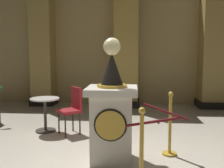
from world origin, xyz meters
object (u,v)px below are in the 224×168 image
(stanchion_near, at_px, (141,164))
(stanchion_far, at_px, (170,133))
(cafe_chair_red, at_px, (72,106))
(pedestal_clock, at_px, (112,115))
(cafe_table, at_px, (45,110))

(stanchion_near, relative_size, stanchion_far, 1.00)
(stanchion_far, xyz_separation_m, cafe_chair_red, (-1.84, 1.03, 0.21))
(stanchion_far, bearing_deg, stanchion_near, -111.63)
(cafe_chair_red, bearing_deg, pedestal_clock, -56.10)
(stanchion_far, bearing_deg, pedestal_clock, -159.70)
(pedestal_clock, xyz_separation_m, stanchion_near, (0.41, -0.94, -0.36))
(pedestal_clock, xyz_separation_m, stanchion_far, (0.92, 0.34, -0.36))
(pedestal_clock, bearing_deg, stanchion_far, 20.30)
(stanchion_near, distance_m, stanchion_far, 1.37)
(cafe_table, distance_m, cafe_chair_red, 0.63)
(pedestal_clock, relative_size, stanchion_far, 1.80)
(cafe_table, bearing_deg, cafe_chair_red, -9.59)
(cafe_table, relative_size, cafe_chair_red, 0.75)
(pedestal_clock, height_order, cafe_chair_red, pedestal_clock)
(stanchion_far, relative_size, cafe_table, 1.46)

